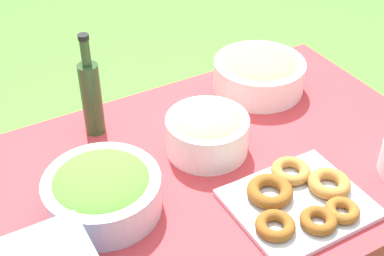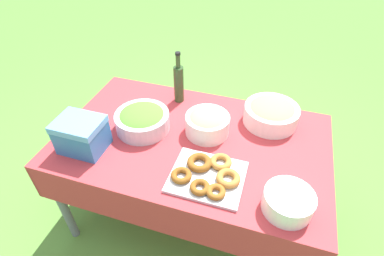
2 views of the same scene
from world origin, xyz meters
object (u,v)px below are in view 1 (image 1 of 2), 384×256
(donut_platter, at_px, (299,199))
(pasta_bowl, at_px, (207,131))
(bread_bowl, at_px, (259,72))
(salad_bowl, at_px, (102,190))
(olive_oil_bottle, at_px, (91,96))

(donut_platter, bearing_deg, pasta_bowl, -73.73)
(donut_platter, xyz_separation_m, bread_bowl, (-0.23, -0.52, 0.05))
(salad_bowl, bearing_deg, bread_bowl, -158.14)
(salad_bowl, xyz_separation_m, olive_oil_bottle, (-0.10, -0.33, 0.07))
(bread_bowl, bearing_deg, olive_oil_bottle, -4.89)
(salad_bowl, xyz_separation_m, pasta_bowl, (-0.36, -0.07, 0.01))
(salad_bowl, height_order, pasta_bowl, pasta_bowl)
(bread_bowl, bearing_deg, salad_bowl, 21.86)
(salad_bowl, height_order, bread_bowl, bread_bowl)
(salad_bowl, bearing_deg, donut_platter, 151.48)
(donut_platter, relative_size, bread_bowl, 1.14)
(salad_bowl, height_order, donut_platter, salad_bowl)
(pasta_bowl, height_order, donut_platter, pasta_bowl)
(olive_oil_bottle, distance_m, bread_bowl, 0.59)
(salad_bowl, relative_size, donut_platter, 0.86)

